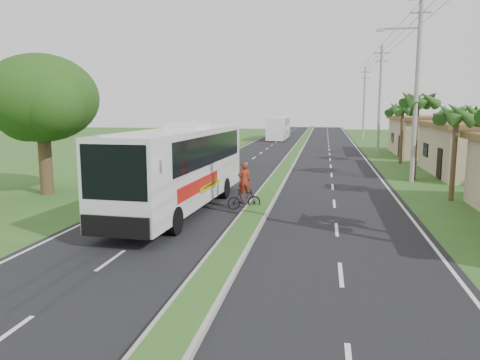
# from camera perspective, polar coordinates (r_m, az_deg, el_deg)

# --- Properties ---
(ground) EXTENTS (180.00, 180.00, 0.00)m
(ground) POSITION_cam_1_polar(r_m,az_deg,el_deg) (14.16, -2.36, -10.62)
(ground) COLOR #33551F
(ground) RESTS_ON ground
(road_asphalt) EXTENTS (14.00, 160.00, 0.02)m
(road_asphalt) POSITION_cam_1_polar(r_m,az_deg,el_deg) (33.49, 5.09, 0.75)
(road_asphalt) COLOR black
(road_asphalt) RESTS_ON ground
(median_strip) EXTENTS (1.20, 160.00, 0.18)m
(median_strip) POSITION_cam_1_polar(r_m,az_deg,el_deg) (33.48, 5.10, 0.91)
(median_strip) COLOR gray
(median_strip) RESTS_ON ground
(lane_edge_left) EXTENTS (0.12, 160.00, 0.01)m
(lane_edge_left) POSITION_cam_1_polar(r_m,az_deg,el_deg) (34.72, -5.99, 1.01)
(lane_edge_left) COLOR silver
(lane_edge_left) RESTS_ON ground
(lane_edge_right) EXTENTS (0.12, 160.00, 0.01)m
(lane_edge_right) POSITION_cam_1_polar(r_m,az_deg,el_deg) (33.57, 16.56, 0.42)
(lane_edge_right) COLOR silver
(lane_edge_right) RESTS_ON ground
(shop_far) EXTENTS (8.60, 11.60, 3.82)m
(shop_far) POSITION_cam_1_polar(r_m,az_deg,el_deg) (50.34, 22.99, 4.99)
(shop_far) COLOR tan
(shop_far) RESTS_ON ground
(palm_verge_b) EXTENTS (2.40, 2.40, 5.05)m
(palm_verge_b) POSITION_cam_1_polar(r_m,az_deg,el_deg) (25.85, 24.92, 7.24)
(palm_verge_b) COLOR #473321
(palm_verge_b) RESTS_ON ground
(palm_verge_c) EXTENTS (2.40, 2.40, 5.85)m
(palm_verge_c) POSITION_cam_1_polar(r_m,az_deg,el_deg) (32.56, 20.87, 9.00)
(palm_verge_c) COLOR #473321
(palm_verge_c) RESTS_ON ground
(palm_verge_d) EXTENTS (2.40, 2.40, 5.25)m
(palm_verge_d) POSITION_cam_1_polar(r_m,az_deg,el_deg) (41.52, 19.24, 8.15)
(palm_verge_d) COLOR #473321
(palm_verge_d) RESTS_ON ground
(shade_tree) EXTENTS (6.30, 6.00, 7.54)m
(shade_tree) POSITION_cam_1_polar(r_m,az_deg,el_deg) (27.52, -23.21, 8.80)
(shade_tree) COLOR #473321
(shade_tree) RESTS_ON ground
(utility_pole_b) EXTENTS (3.20, 0.28, 12.00)m
(utility_pole_b) POSITION_cam_1_polar(r_m,az_deg,el_deg) (31.55, 20.72, 11.10)
(utility_pole_b) COLOR gray
(utility_pole_b) RESTS_ON ground
(utility_pole_c) EXTENTS (1.60, 0.28, 11.00)m
(utility_pole_c) POSITION_cam_1_polar(r_m,az_deg,el_deg) (51.34, 16.68, 9.57)
(utility_pole_c) COLOR gray
(utility_pole_c) RESTS_ON ground
(utility_pole_d) EXTENTS (1.60, 0.28, 10.50)m
(utility_pole_d) POSITION_cam_1_polar(r_m,az_deg,el_deg) (71.25, 14.89, 9.15)
(utility_pole_d) COLOR gray
(utility_pole_d) RESTS_ON ground
(coach_bus_main) EXTENTS (3.19, 12.58, 4.03)m
(coach_bus_main) POSITION_cam_1_polar(r_m,az_deg,el_deg) (21.43, -7.22, 2.08)
(coach_bus_main) COLOR silver
(coach_bus_main) RESTS_ON ground
(coach_bus_far) EXTENTS (2.54, 11.20, 3.26)m
(coach_bus_far) POSITION_cam_1_polar(r_m,az_deg,el_deg) (69.38, 4.76, 6.47)
(coach_bus_far) COLOR white
(coach_bus_far) RESTS_ON ground
(motorcyclist) EXTENTS (1.63, 1.01, 2.20)m
(motorcyclist) POSITION_cam_1_polar(r_m,az_deg,el_deg) (21.69, 0.51, -1.54)
(motorcyclist) COLOR black
(motorcyclist) RESTS_ON ground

